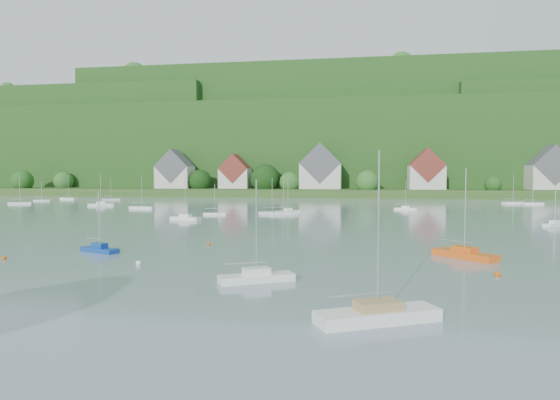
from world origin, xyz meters
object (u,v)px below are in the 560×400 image
(near_sailboat_3, at_px, (256,276))
(near_sailboat_5, at_px, (464,253))
(near_sailboat_2, at_px, (378,314))
(near_sailboat_1, at_px, (99,248))

(near_sailboat_3, relative_size, near_sailboat_5, 0.88)
(near_sailboat_3, bearing_deg, near_sailboat_5, 9.00)
(near_sailboat_2, bearing_deg, near_sailboat_3, 107.91)
(near_sailboat_2, height_order, near_sailboat_3, near_sailboat_2)
(near_sailboat_2, xyz_separation_m, near_sailboat_5, (9.13, 22.07, -0.02))
(near_sailboat_1, bearing_deg, near_sailboat_3, -7.47)
(near_sailboat_3, bearing_deg, near_sailboat_2, -74.00)
(near_sailboat_1, xyz_separation_m, near_sailboat_3, (18.96, -11.26, 0.03))
(near_sailboat_1, bearing_deg, near_sailboat_5, 26.51)
(near_sailboat_5, bearing_deg, near_sailboat_2, -63.60)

